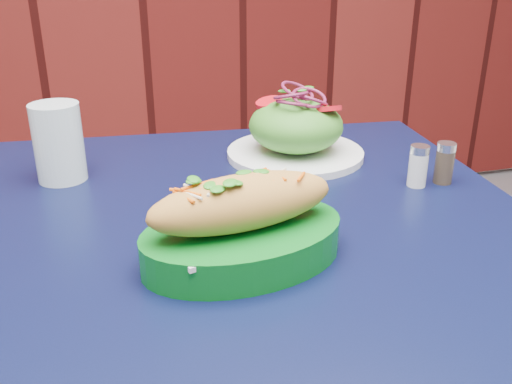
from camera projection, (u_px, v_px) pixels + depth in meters
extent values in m
cube|color=black|center=(239.00, 228.00, 0.76)|extent=(0.88, 0.88, 0.03)
cylinder|color=black|center=(56.00, 334.00, 1.15)|extent=(0.04, 0.04, 0.72)
cylinder|color=black|center=(365.00, 301.00, 1.26)|extent=(0.04, 0.04, 0.72)
cube|color=white|center=(243.00, 230.00, 0.64)|extent=(0.20, 0.14, 0.01)
ellipsoid|color=gold|center=(242.00, 202.00, 0.63)|extent=(0.23, 0.11, 0.06)
cylinder|color=white|center=(295.00, 153.00, 0.98)|extent=(0.23, 0.23, 0.01)
ellipsoid|color=#4C992D|center=(296.00, 126.00, 0.96)|extent=(0.16, 0.16, 0.09)
cylinder|color=red|center=(328.00, 106.00, 0.93)|extent=(0.05, 0.05, 0.01)
cylinder|color=red|center=(269.00, 100.00, 0.96)|extent=(0.05, 0.05, 0.01)
cylinder|color=red|center=(287.00, 96.00, 0.99)|extent=(0.05, 0.05, 0.01)
torus|color=maroon|center=(297.00, 97.00, 0.94)|extent=(0.06, 0.06, 0.01)
torus|color=maroon|center=(297.00, 95.00, 0.94)|extent=(0.06, 0.06, 0.01)
torus|color=maroon|center=(297.00, 92.00, 0.94)|extent=(0.06, 0.06, 0.01)
torus|color=maroon|center=(297.00, 90.00, 0.94)|extent=(0.06, 0.06, 0.01)
torus|color=maroon|center=(297.00, 87.00, 0.93)|extent=(0.06, 0.06, 0.01)
cylinder|color=silver|center=(58.00, 143.00, 0.86)|extent=(0.07, 0.07, 0.12)
cylinder|color=white|center=(418.00, 170.00, 0.85)|extent=(0.03, 0.03, 0.05)
cylinder|color=silver|center=(420.00, 150.00, 0.84)|extent=(0.03, 0.03, 0.01)
cylinder|color=#3F3326|center=(444.00, 167.00, 0.86)|extent=(0.03, 0.03, 0.05)
cylinder|color=silver|center=(447.00, 147.00, 0.85)|extent=(0.03, 0.03, 0.01)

